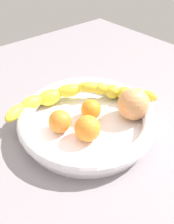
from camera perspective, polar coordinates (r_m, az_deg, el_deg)
kitchen_counter at (r=58.66cm, az=-0.00°, el=-4.67°), size 120.00×120.00×3.00cm
fruit_bowl at (r=55.89cm, az=-0.00°, el=-1.65°), size 33.08×33.08×5.04cm
banana_draped_left at (r=61.95cm, az=7.75°, el=4.95°), size 17.63×13.16×4.65cm
banana_draped_right at (r=60.30cm, az=-8.80°, el=3.55°), size 10.44×26.98×4.87cm
orange_front at (r=56.07cm, az=0.99°, el=0.61°), size 5.02×5.02×5.02cm
orange_mid_left at (r=50.44cm, az=0.12°, el=-4.04°), size 5.86×5.86×5.86cm
orange_mid_right at (r=52.88cm, az=-6.72°, el=-2.30°), size 5.34×5.34×5.34cm
peach_blush at (r=56.61cm, az=11.41°, el=1.89°), size 7.73×7.73×7.73cm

